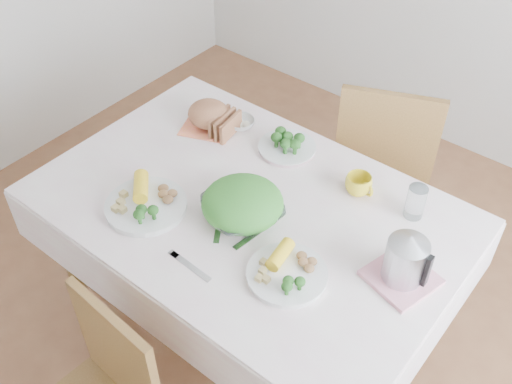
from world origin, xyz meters
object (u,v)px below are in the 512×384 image
Objects in this scene: salad_bowl at (243,210)px; yellow_mug at (358,185)px; dinner_plate_left at (146,206)px; electric_kettle at (407,253)px; chair_far at (383,161)px; dinner_plate_right at (287,274)px; dining_table at (249,274)px.

salad_bowl is 0.43m from yellow_mug.
electric_kettle reaches higher than dinner_plate_left.
salad_bowl is (-0.08, -0.91, 0.33)m from chair_far.
dinner_plate_left is 0.76m from yellow_mug.
yellow_mug is (0.16, -0.56, 0.34)m from chair_far.
yellow_mug is at bearing 123.98° from electric_kettle.
electric_kettle reaches higher than dinner_plate_right.
yellow_mug is at bearing 45.05° from dinner_plate_left.
salad_bowl is at bearing -124.59° from yellow_mug.
electric_kettle reaches higher than salad_bowl.
dinner_plate_right is 0.38m from electric_kettle.
dinner_plate_right is 2.66× the size of yellow_mug.
chair_far is 5.31× the size of electric_kettle.
dinner_plate_left is at bearing 48.20° from chair_far.
chair_far reaches higher than dinner_plate_right.
dining_table is 0.87m from chair_far.
electric_kettle reaches higher than dining_table.
yellow_mug reaches higher than salad_bowl.
electric_kettle is at bearing 37.38° from dinner_plate_right.
yellow_mug is (-0.03, 0.48, 0.03)m from dinner_plate_right.
dinner_plate_left is (-0.38, -1.10, 0.31)m from chair_far.
chair_far is 9.81× the size of yellow_mug.
dining_table is at bearing 59.95° from chair_far.
dining_table is 4.80× the size of dinner_plate_left.
electric_kettle is (0.29, 0.22, 0.11)m from dinner_plate_right.
dining_table is at bearing -132.26° from yellow_mug.
chair_far is 3.69× the size of dinner_plate_right.
yellow_mug is (0.25, 0.36, 0.01)m from salad_bowl.
dinner_plate_right is at bearing -23.04° from salad_bowl.
yellow_mug reaches higher than dinner_plate_left.
dining_table is at bearing 42.04° from dinner_plate_left.
dinner_plate_right is (0.28, -0.12, -0.02)m from salad_bowl.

